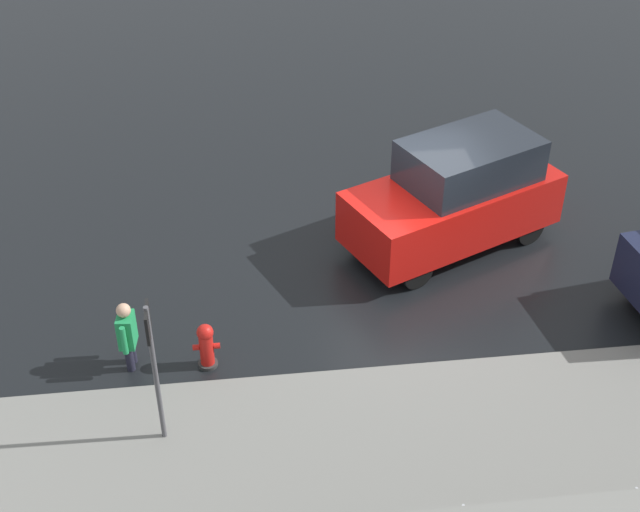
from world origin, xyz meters
The scene contains 7 objects.
ground_plane centered at (0.00, 0.00, 0.00)m, with size 60.00×60.00×0.00m, color black.
kerb_strip centered at (0.00, 4.20, 0.02)m, with size 24.00×3.20×0.04m, color slate.
moving_hatchback centered at (-1.00, -0.63, 1.03)m, with size 4.25×3.17×2.06m.
fire_hydrant centered at (3.58, 2.21, 0.40)m, with size 0.42×0.31×0.80m.
pedestrian centered at (4.75, 2.08, 0.68)m, with size 0.28×0.57×1.22m.
metal_railing centered at (-1.54, 6.11, 0.73)m, with size 8.54×0.04×1.05m.
sign_post centered at (4.22, 3.65, 1.58)m, with size 0.07×0.44×2.40m.
Camera 1 is at (3.05, 12.60, 9.56)m, focal length 50.00 mm.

